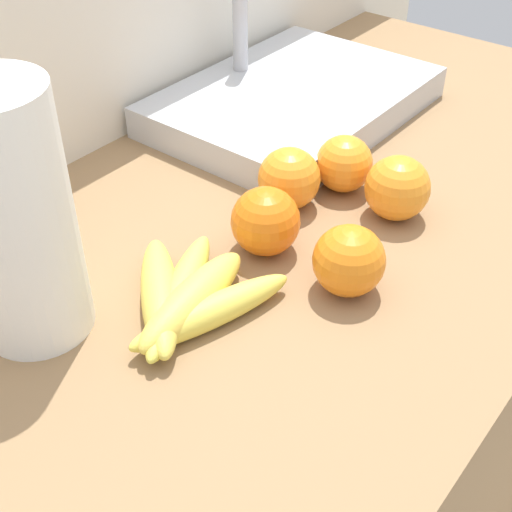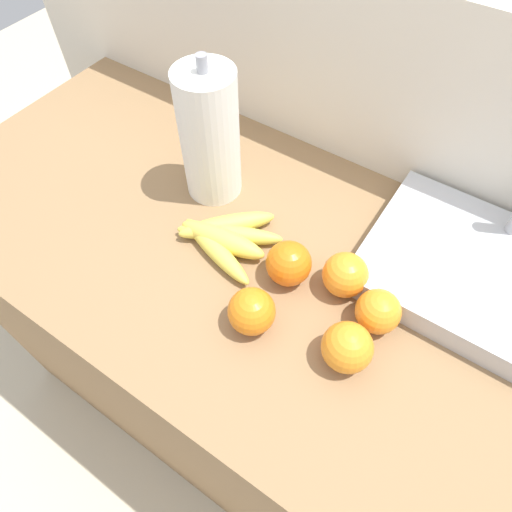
{
  "view_description": "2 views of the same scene",
  "coord_description": "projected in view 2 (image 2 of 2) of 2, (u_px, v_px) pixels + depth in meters",
  "views": [
    {
      "loc": [
        -0.51,
        -0.41,
        1.44
      ],
      "look_at": [
        -0.05,
        -0.04,
        0.97
      ],
      "focal_mm": 49.01,
      "sensor_mm": 36.0,
      "label": 1
    },
    {
      "loc": [
        0.21,
        -0.41,
        1.61
      ],
      "look_at": [
        -0.04,
        -0.04,
        0.98
      ],
      "focal_mm": 31.22,
      "sensor_mm": 36.0,
      "label": 2
    }
  ],
  "objects": [
    {
      "name": "orange_right",
      "position": [
        289.0,
        263.0,
        0.78
      ],
      "size": [
        0.08,
        0.08,
        0.08
      ],
      "primitive_type": "sphere",
      "color": "orange",
      "rests_on": "counter"
    },
    {
      "name": "wall_back",
      "position": [
        349.0,
        236.0,
        1.22
      ],
      "size": [
        1.98,
        0.06,
        1.3
      ],
      "primitive_type": "cube",
      "color": "silver",
      "rests_on": "ground"
    },
    {
      "name": "orange_back_left",
      "position": [
        252.0,
        311.0,
        0.72
      ],
      "size": [
        0.08,
        0.08,
        0.08
      ],
      "primitive_type": "sphere",
      "color": "orange",
      "rests_on": "counter"
    },
    {
      "name": "paper_towel_roll",
      "position": [
        210.0,
        136.0,
        0.84
      ],
      "size": [
        0.11,
        0.11,
        0.3
      ],
      "color": "white",
      "rests_on": "counter"
    },
    {
      "name": "banana_bunch",
      "position": [
        224.0,
        237.0,
        0.84
      ],
      "size": [
        0.2,
        0.19,
        0.04
      ],
      "color": "#E5D14C",
      "rests_on": "counter"
    },
    {
      "name": "counter",
      "position": [
        277.0,
        366.0,
        1.2
      ],
      "size": [
        1.58,
        0.66,
        0.93
      ],
      "primitive_type": "cube",
      "color": "olive",
      "rests_on": "ground"
    },
    {
      "name": "sink_basin",
      "position": [
        488.0,
        277.0,
        0.78
      ],
      "size": [
        0.43,
        0.3,
        0.19
      ],
      "color": "#B7BABF",
      "rests_on": "counter"
    },
    {
      "name": "orange_center",
      "position": [
        347.0,
        347.0,
        0.69
      ],
      "size": [
        0.08,
        0.08,
        0.08
      ],
      "primitive_type": "sphere",
      "color": "orange",
      "rests_on": "counter"
    },
    {
      "name": "orange_front",
      "position": [
        378.0,
        311.0,
        0.73
      ],
      "size": [
        0.08,
        0.08,
        0.08
      ],
      "primitive_type": "sphere",
      "color": "orange",
      "rests_on": "counter"
    },
    {
      "name": "ground_plane",
      "position": [
        272.0,
        416.0,
        1.57
      ],
      "size": [
        6.0,
        6.0,
        0.0
      ],
      "primitive_type": "plane",
      "color": "beige"
    },
    {
      "name": "orange_back_right",
      "position": [
        345.0,
        275.0,
        0.77
      ],
      "size": [
        0.08,
        0.08,
        0.08
      ],
      "primitive_type": "sphere",
      "color": "orange",
      "rests_on": "counter"
    }
  ]
}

